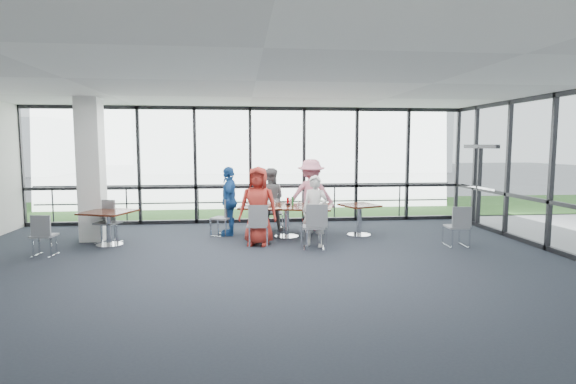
{
  "coord_description": "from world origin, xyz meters",
  "views": [
    {
      "loc": [
        -0.25,
        -7.46,
        2.16
      ],
      "look_at": [
        0.8,
        2.58,
        1.1
      ],
      "focal_mm": 28.0,
      "sensor_mm": 36.0,
      "label": 1
    }
  ],
  "objects": [
    {
      "name": "floor",
      "position": [
        0.0,
        0.0,
        -0.01
      ],
      "size": [
        12.0,
        10.0,
        0.02
      ],
      "primitive_type": "cube",
      "color": "#222731",
      "rests_on": "ground"
    },
    {
      "name": "ceiling",
      "position": [
        0.0,
        0.0,
        3.2
      ],
      "size": [
        12.0,
        10.0,
        0.04
      ],
      "primitive_type": "cube",
      "color": "silver",
      "rests_on": "ground"
    },
    {
      "name": "wall_front",
      "position": [
        0.0,
        -5.0,
        1.6
      ],
      "size": [
        12.0,
        0.1,
        3.2
      ],
      "primitive_type": "cube",
      "color": "silver",
      "rests_on": "ground"
    },
    {
      "name": "curtain_wall_back",
      "position": [
        0.0,
        5.0,
        1.6
      ],
      "size": [
        12.0,
        0.1,
        3.2
      ],
      "primitive_type": "cube",
      "color": "white",
      "rests_on": "ground"
    },
    {
      "name": "exit_door",
      "position": [
        6.0,
        3.75,
        1.05
      ],
      "size": [
        0.12,
        1.6,
        2.1
      ],
      "primitive_type": "cube",
      "color": "black",
      "rests_on": "ground"
    },
    {
      "name": "structural_column",
      "position": [
        -3.6,
        3.0,
        1.6
      ],
      "size": [
        0.5,
        0.5,
        3.2
      ],
      "primitive_type": "cube",
      "color": "white",
      "rests_on": "ground"
    },
    {
      "name": "apron",
      "position": [
        0.0,
        10.0,
        -0.02
      ],
      "size": [
        80.0,
        70.0,
        0.02
      ],
      "primitive_type": "cube",
      "color": "gray",
      "rests_on": "ground"
    },
    {
      "name": "grass_strip",
      "position": [
        0.0,
        8.0,
        0.01
      ],
      "size": [
        80.0,
        5.0,
        0.01
      ],
      "primitive_type": "cube",
      "color": "#234E1B",
      "rests_on": "ground"
    },
    {
      "name": "hangar_main",
      "position": [
        4.0,
        32.0,
        3.0
      ],
      "size": [
        24.0,
        10.0,
        6.0
      ],
      "primitive_type": "cube",
      "color": "white",
      "rests_on": "ground"
    },
    {
      "name": "hangar_aux",
      "position": [
        -18.0,
        28.0,
        2.0
      ],
      "size": [
        10.0,
        6.0,
        4.0
      ],
      "primitive_type": "cube",
      "color": "white",
      "rests_on": "ground"
    },
    {
      "name": "guard_rail",
      "position": [
        0.0,
        5.6,
        0.5
      ],
      "size": [
        12.0,
        0.06,
        0.06
      ],
      "primitive_type": "cylinder",
      "rotation": [
        0.0,
        1.57,
        0.0
      ],
      "color": "#2D2D33",
      "rests_on": "ground"
    },
    {
      "name": "main_table",
      "position": [
        0.8,
        2.88,
        0.64
      ],
      "size": [
        2.31,
        1.61,
        0.75
      ],
      "rotation": [
        0.0,
        0.0,
        -0.24
      ],
      "color": "#3A1610",
      "rests_on": "ground"
    },
    {
      "name": "side_table_left",
      "position": [
        -3.1,
        2.39,
        0.65
      ],
      "size": [
        1.21,
        1.21,
        0.75
      ],
      "rotation": [
        0.0,
        0.0,
        -0.37
      ],
      "color": "#3A1610",
      "rests_on": "ground"
    },
    {
      "name": "side_table_right",
      "position": [
        2.54,
        2.88,
        0.62
      ],
      "size": [
        0.99,
        0.99,
        0.75
      ],
      "rotation": [
        0.0,
        0.0,
        0.35
      ],
      "color": "#3A1610",
      "rests_on": "ground"
    },
    {
      "name": "diner_near_left",
      "position": [
        0.1,
        2.12,
        0.85
      ],
      "size": [
        0.94,
        0.72,
        1.7
      ],
      "primitive_type": "imported",
      "rotation": [
        0.0,
        0.0,
        -0.24
      ],
      "color": "#AB2B22",
      "rests_on": "ground"
    },
    {
      "name": "diner_near_right",
      "position": [
        1.3,
        1.86,
        0.76
      ],
      "size": [
        0.68,
        0.61,
        1.52
      ],
      "primitive_type": "imported",
      "rotation": [
        0.0,
        0.0,
        -0.47
      ],
      "color": "silver",
      "rests_on": "ground"
    },
    {
      "name": "diner_far_left",
      "position": [
        0.47,
        3.85,
        0.79
      ],
      "size": [
        0.85,
        0.62,
        1.58
      ],
      "primitive_type": "imported",
      "rotation": [
        0.0,
        0.0,
        2.94
      ],
      "color": "slate",
      "rests_on": "ground"
    },
    {
      "name": "diner_far_right",
      "position": [
        1.5,
        3.7,
        0.9
      ],
      "size": [
        1.23,
        0.73,
        1.8
      ],
      "primitive_type": "imported",
      "rotation": [
        0.0,
        0.0,
        3.02
      ],
      "color": "pink",
      "rests_on": "ground"
    },
    {
      "name": "diner_end",
      "position": [
        -0.55,
        3.28,
        0.82
      ],
      "size": [
        0.57,
        0.99,
        1.65
      ],
      "primitive_type": "imported",
      "rotation": [
        0.0,
        0.0,
        -1.61
      ],
      "color": "#1E529B",
      "rests_on": "ground"
    },
    {
      "name": "chair_main_nl",
      "position": [
        0.07,
        2.05,
        0.44
      ],
      "size": [
        0.46,
        0.46,
        0.88
      ],
      "primitive_type": null,
      "rotation": [
        0.0,
        0.0,
        -0.08
      ],
      "color": "gray",
      "rests_on": "ground"
    },
    {
      "name": "chair_main_nr",
      "position": [
        1.23,
        1.62,
        0.47
      ],
      "size": [
        0.52,
        0.52,
        0.94
      ],
      "primitive_type": null,
      "rotation": [
        0.0,
        0.0,
        -0.14
      ],
      "color": "gray",
      "rests_on": "ground"
    },
    {
      "name": "chair_main_fl",
      "position": [
        0.58,
        3.94,
        0.41
      ],
      "size": [
        0.45,
        0.45,
        0.82
      ],
      "primitive_type": null,
      "rotation": [
        0.0,
        0.0,
        3.02
      ],
      "color": "gray",
      "rests_on": "ground"
    },
    {
      "name": "chair_main_fr",
      "position": [
        1.58,
        3.69,
        0.47
      ],
      "size": [
        0.59,
        0.59,
        0.94
      ],
      "primitive_type": null,
      "rotation": [
        0.0,
        0.0,
        2.79
      ],
      "color": "gray",
      "rests_on": "ground"
    },
    {
      "name": "chair_main_end",
      "position": [
        -0.73,
        3.18,
        0.43
      ],
      "size": [
        0.56,
        0.56,
        0.86
      ],
      "primitive_type": null,
      "rotation": [
        0.0,
        0.0,
        -2.02
      ],
      "color": "gray",
      "rests_on": "ground"
    },
    {
      "name": "chair_spare_la",
      "position": [
        -4.08,
        1.56,
        0.41
      ],
      "size": [
        0.44,
        0.44,
        0.81
      ],
      "primitive_type": null,
      "rotation": [
        0.0,
        0.0,
        -0.12
      ],
      "color": "gray",
      "rests_on": "ground"
    },
    {
      "name": "chair_spare_lb",
      "position": [
        -3.17,
        2.6,
        0.46
      ],
      "size": [
        0.59,
        0.59,
        0.92
      ],
      "primitive_type": null,
      "rotation": [
        0.0,
        0.0,
        2.77
      ],
      "color": "gray",
      "rests_on": "ground"
    },
    {
      "name": "chair_spare_r",
      "position": [
        4.28,
        1.51,
        0.43
      ],
      "size": [
        0.46,
        0.46,
        0.86
      ],
      "primitive_type": null,
      "rotation": [
        0.0,
        0.0,
        -0.1
      ],
      "color": "gray",
      "rests_on": "ground"
    },
    {
      "name": "plate_nl",
      "position": [
        0.14,
        2.69,
        0.76
      ],
      "size": [
        0.27,
        0.27,
        0.01
      ],
      "primitive_type": "cylinder",
      "color": "white",
      "rests_on": "main_table"
    },
    {
      "name": "plate_nr",
      "position": [
        1.35,
        2.38,
        0.76
      ],
      "size": [
        0.29,
        0.29,
        0.01
      ],
      "primitive_type": "cylinder",
      "color": "white",
      "rests_on": "main_table"
    },
    {
      "name": "plate_fl",
      "position": [
        0.41,
        3.39,
        0.76
      ],
      "size": [
        0.26,
        0.26,
        0.01
      ],
      "primitive_type": "cylinder",
      "color": "white",
      "rests_on": "main_table"
    },
    {
      "name": "plate_fr",
      "position": [
        1.45,
        3.11,
        0.76
      ],
      "size": [
        0.25,
        0.25,
        0.01
      ],
      "primitive_type": "cylinder",
      "color": "white",
      "rests_on": "main_table"
    },
    {
      "name": "plate_end",
      "position": [
        -0.05,
        3.04,
        0.76
      ],
      "size": [
        0.26,
        0.26,
        0.01
      ],
      "primitive_type": "cylinder",
      "color": "white",
      "rests_on": "main_table"
    },
    {
      "name": "tumbler_a",
      "position": [
        0.48,
        2.71,
        0.83
      ],
      "size": [
        0.08,
        0.08,
        0.15
      ],
      "primitive_type": "cylinder",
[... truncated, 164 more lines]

